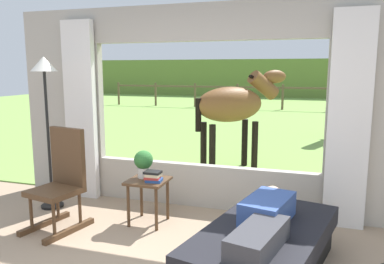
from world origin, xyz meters
The scene contains 15 objects.
back_wall_with_window centered at (0.00, 2.26, 1.25)m, with size 5.20×0.12×2.55m.
curtain_panel_left centered at (-1.69, 2.12, 1.20)m, with size 0.44×0.10×2.40m, color silver.
curtain_panel_right centered at (1.69, 2.12, 1.20)m, with size 0.44×0.10×2.40m, color silver.
outdoor_pasture_lawn centered at (0.00, 13.16, 0.01)m, with size 36.00×21.68×0.02m, color #759E47.
distant_hill_ridge centered at (0.00, 23.00, 1.20)m, with size 36.00×2.00×2.40m, color olive.
recliner_sofa centered at (0.97, 0.83, 0.22)m, with size 1.26×1.86×0.42m.
reclining_person centered at (0.97, 0.78, 0.52)m, with size 0.47×1.43×0.22m.
rocking_chair centered at (-1.31, 1.14, 0.55)m, with size 0.59×0.76×1.12m.
side_table centered at (-0.44, 1.53, 0.43)m, with size 0.44×0.44×0.52m.
potted_plant centered at (-0.52, 1.59, 0.70)m, with size 0.22×0.22×0.32m.
book_stack centered at (-0.35, 1.48, 0.58)m, with size 0.20×0.18×0.12m.
floor_lamp_left centered at (-1.85, 1.63, 1.55)m, with size 0.32×0.32×1.92m.
horse centered at (0.01, 4.12, 1.16)m, with size 1.56×1.49×1.73m.
pasture_tree centered at (2.04, 8.20, 1.32)m, with size 0.85×1.45×2.60m.
pasture_fence_line centered at (0.00, 14.69, 0.74)m, with size 16.10×0.10×1.10m.
Camera 1 is at (1.32, -2.30, 1.76)m, focal length 35.61 mm.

